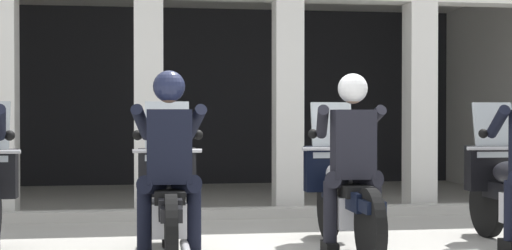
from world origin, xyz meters
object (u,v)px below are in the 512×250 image
object	(u,v)px
police_officer_center_right	(352,148)
motorcycle_center_right	(344,194)
motorcycle_center_left	(169,200)
police_officer_center_left	(169,150)

from	to	relation	value
police_officer_center_right	motorcycle_center_right	bearing A→B (deg)	98.65
motorcycle_center_right	police_officer_center_right	bearing A→B (deg)	-81.35
motorcycle_center_left	police_officer_center_right	bearing A→B (deg)	0.23
motorcycle_center_left	police_officer_center_left	distance (m)	0.52
motorcycle_center_right	police_officer_center_right	world-z (taller)	police_officer_center_right
motorcycle_center_left	motorcycle_center_right	xyz separation A→B (m)	(1.59, 0.22, 0.00)
police_officer_center_left	police_officer_center_right	world-z (taller)	same
police_officer_center_left	police_officer_center_right	bearing A→B (deg)	10.38
motorcycle_center_left	police_officer_center_right	size ratio (longest dim) A/B	1.29
police_officer_center_left	motorcycle_center_left	bearing A→B (deg)	92.32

